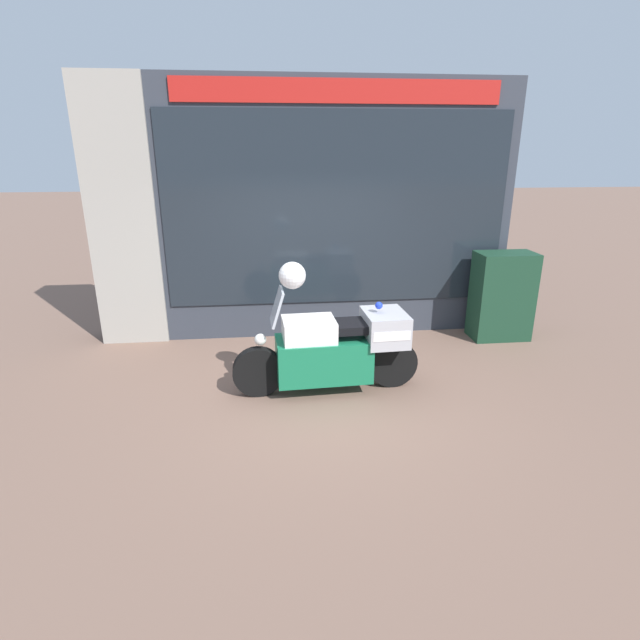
{
  "coord_description": "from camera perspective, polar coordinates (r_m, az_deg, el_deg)",
  "views": [
    {
      "loc": [
        -0.63,
        -5.61,
        2.84
      ],
      "look_at": [
        0.02,
        0.38,
        0.74
      ],
      "focal_mm": 28.0,
      "sensor_mm": 36.0,
      "label": 1
    }
  ],
  "objects": [
    {
      "name": "window_display",
      "position": [
        8.07,
        1.44,
        2.01
      ],
      "size": [
        4.87,
        0.3,
        1.88
      ],
      "color": "slate",
      "rests_on": "ground"
    },
    {
      "name": "paramedic_motorcycle",
      "position": [
        6.01,
        1.8,
        -3.21
      ],
      "size": [
        2.27,
        0.66,
        1.31
      ],
      "rotation": [
        0.0,
        0.0,
        3.19
      ],
      "color": "black",
      "rests_on": "ground"
    },
    {
      "name": "utility_cabinet",
      "position": [
        8.15,
        20.07,
        2.59
      ],
      "size": [
        0.87,
        0.51,
        1.34
      ],
      "primitive_type": "cube",
      "color": "#193D28",
      "rests_on": "ground"
    },
    {
      "name": "shop_building",
      "position": [
        7.67,
        -4.85,
        12.13
      ],
      "size": [
        6.28,
        0.55,
        3.79
      ],
      "color": "#333842",
      "rests_on": "ground"
    },
    {
      "name": "white_helmet",
      "position": [
        5.65,
        -3.19,
        5.1
      ],
      "size": [
        0.31,
        0.31,
        0.31
      ],
      "primitive_type": "sphere",
      "color": "white",
      "rests_on": "paramedic_motorcycle"
    },
    {
      "name": "ground_plane",
      "position": [
        6.32,
        0.15,
        -7.48
      ],
      "size": [
        60.0,
        60.0,
        0.0
      ],
      "primitive_type": "plane",
      "color": "#7A5B4C"
    }
  ]
}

